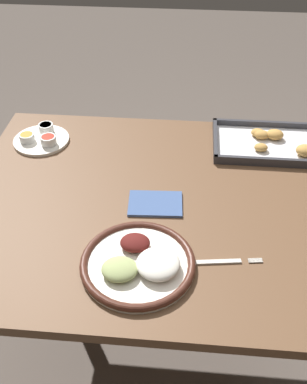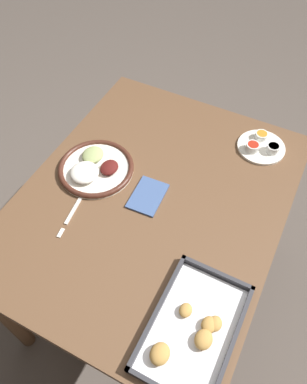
# 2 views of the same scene
# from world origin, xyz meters

# --- Properties ---
(ground_plane) EXTENTS (8.00, 8.00, 0.00)m
(ground_plane) POSITION_xyz_m (0.00, 0.00, 0.00)
(ground_plane) COLOR #564C44
(dining_table) EXTENTS (1.11, 0.88, 0.75)m
(dining_table) POSITION_xyz_m (0.00, 0.00, 0.63)
(dining_table) COLOR brown
(dining_table) RESTS_ON ground_plane
(dinner_plate) EXTENTS (0.28, 0.28, 0.05)m
(dinner_plate) POSITION_xyz_m (-0.02, -0.25, 0.76)
(dinner_plate) COLOR white
(dinner_plate) RESTS_ON dining_table
(fork) EXTENTS (0.20, 0.04, 0.00)m
(fork) POSITION_xyz_m (0.17, -0.22, 0.75)
(fork) COLOR silver
(fork) RESTS_ON dining_table
(saucer_plate) EXTENTS (0.18, 0.18, 0.04)m
(saucer_plate) POSITION_xyz_m (-0.41, 0.27, 0.76)
(saucer_plate) COLOR white
(saucer_plate) RESTS_ON dining_table
(baking_tray) EXTENTS (0.37, 0.23, 0.04)m
(baking_tray) POSITION_xyz_m (0.35, 0.30, 0.76)
(baking_tray) COLOR #333338
(baking_tray) RESTS_ON dining_table
(napkin) EXTENTS (0.15, 0.11, 0.01)m
(napkin) POSITION_xyz_m (-0.00, -0.02, 0.75)
(napkin) COLOR #3F598C
(napkin) RESTS_ON dining_table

